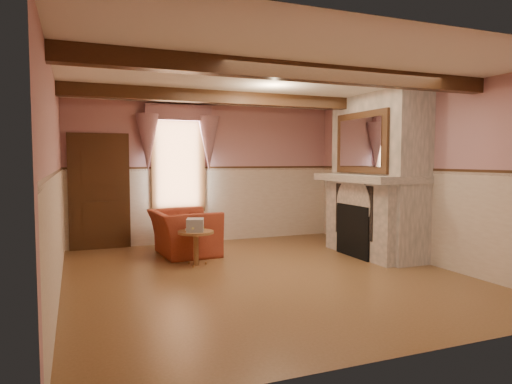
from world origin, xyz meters
name	(u,v)px	position (x,y,z in m)	size (l,w,h in m)	color
floor	(263,275)	(0.00, 0.00, 0.00)	(5.50, 6.00, 0.01)	brown
ceiling	(264,80)	(0.00, 0.00, 2.80)	(5.50, 6.00, 0.01)	silver
wall_back	(207,173)	(0.00, 3.00, 1.40)	(5.50, 0.02, 2.80)	tan
wall_front	(403,193)	(0.00, -3.00, 1.40)	(5.50, 0.02, 2.80)	tan
wall_left	(55,182)	(-2.75, 0.00, 1.40)	(0.02, 6.00, 2.80)	tan
wall_right	(416,176)	(2.75, 0.00, 1.40)	(0.02, 6.00, 2.80)	tan
wainscot	(263,224)	(0.00, 0.00, 0.75)	(5.50, 6.00, 1.50)	beige
chair_rail	(263,172)	(0.00, 0.00, 1.50)	(5.50, 6.00, 0.08)	black
firebox	(356,231)	(2.00, 0.60, 0.45)	(0.20, 0.95, 0.90)	black
armchair	(184,233)	(-0.75, 1.84, 0.39)	(1.21, 1.06, 0.79)	maroon
side_table	(196,248)	(-0.76, 0.96, 0.28)	(0.57, 0.57, 0.55)	brown
book_stack	(195,225)	(-0.78, 0.94, 0.65)	(0.26, 0.32, 0.20)	#B7AD8C
radiator	(177,231)	(-0.69, 2.70, 0.30)	(0.70, 0.18, 0.60)	silver
bowl	(369,172)	(2.24, 0.60, 1.46)	(0.32, 0.32, 0.08)	brown
mantel_clock	(350,168)	(2.24, 1.18, 1.52)	(0.14, 0.24, 0.20)	black
oil_lamp	(356,166)	(2.24, 1.00, 1.56)	(0.11, 0.11, 0.28)	gold
candle_red	(398,171)	(2.24, -0.16, 1.50)	(0.06, 0.06, 0.16)	#AA142D
jar_yellow	(383,172)	(2.24, 0.22, 1.48)	(0.06, 0.06, 0.12)	gold
fireplace	(378,176)	(2.42, 0.60, 1.40)	(0.85, 2.00, 2.80)	gray
mantel	(369,178)	(2.24, 0.60, 1.36)	(1.05, 2.05, 0.12)	gray
overmantel_mirror	(361,143)	(2.06, 0.60, 1.97)	(0.06, 1.44, 1.04)	silver
door	(99,193)	(-2.10, 2.94, 1.05)	(1.10, 0.10, 2.10)	black
window	(178,161)	(-0.60, 2.97, 1.65)	(1.06, 0.08, 2.02)	white
window_drapes	(179,131)	(-0.60, 2.88, 2.25)	(1.30, 0.14, 1.40)	gray
ceiling_beam_front	(303,72)	(0.00, -1.20, 2.70)	(5.50, 0.18, 0.20)	black
ceiling_beam_back	(236,98)	(0.00, 1.20, 2.70)	(5.50, 0.18, 0.20)	black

